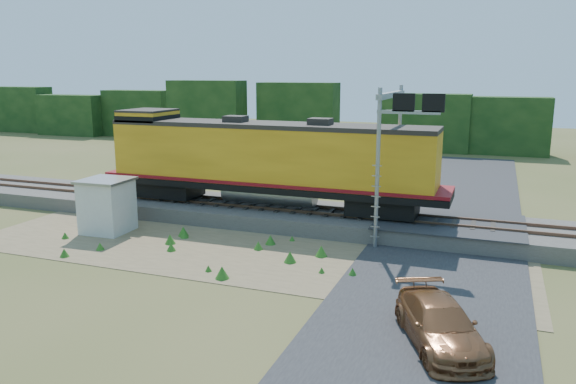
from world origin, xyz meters
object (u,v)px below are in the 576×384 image
at_px(signal_gantry, 396,126).
at_px(locomotive, 264,159).
at_px(shed, 107,205).
at_px(car, 440,324).

bearing_deg(signal_gantry, locomotive, 174.62).
bearing_deg(shed, signal_gantry, 14.99).
xyz_separation_m(shed, signal_gantry, (13.78, 4.27, 4.12)).
bearing_deg(signal_gantry, shed, -162.78).
relative_size(shed, signal_gantry, 0.38).
bearing_deg(shed, car, -23.25).
xyz_separation_m(locomotive, signal_gantry, (7.18, -0.68, 2.10)).
bearing_deg(locomotive, car, -47.48).
bearing_deg(car, locomotive, 108.06).
distance_m(locomotive, car, 15.91).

